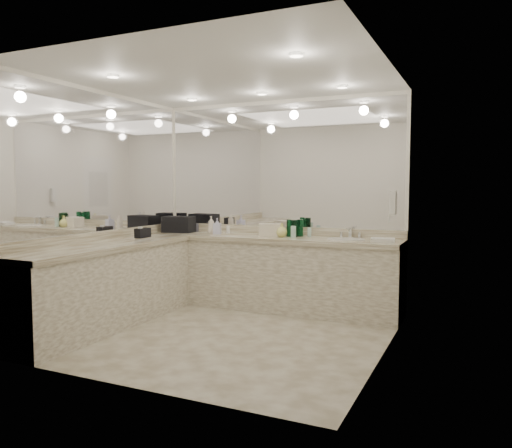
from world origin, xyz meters
The scene contains 37 objects.
floor centered at (0.00, 0.00, 0.00)m, with size 3.20×3.20×0.00m, color beige.
ceiling centered at (0.00, 0.00, 2.60)m, with size 3.20×3.20×0.00m, color white.
wall_back centered at (0.00, 1.50, 1.30)m, with size 3.20×0.02×2.60m, color white.
wall_left centered at (-1.60, 0.00, 1.30)m, with size 0.02×3.00×2.60m, color white.
wall_right centered at (1.60, 0.00, 1.30)m, with size 0.02×3.00×2.60m, color white.
vanity_back_base centered at (0.00, 1.20, 0.42)m, with size 3.20×0.60×0.84m, color silver.
vanity_back_top centered at (0.00, 1.19, 0.87)m, with size 3.20×0.64×0.06m, color beige.
vanity_left_base centered at (-1.30, -0.30, 0.42)m, with size 0.60×2.40×0.84m, color silver.
vanity_left_top centered at (-1.29, -0.30, 0.87)m, with size 0.64×2.42×0.06m, color beige.
backsplash_back centered at (0.00, 1.48, 0.95)m, with size 3.20×0.04×0.10m, color beige.
backsplash_left centered at (-1.58, 0.00, 0.95)m, with size 0.04×3.00×0.10m, color beige.
mirror_back centered at (0.00, 1.49, 1.77)m, with size 3.12×0.01×1.55m, color white.
mirror_left centered at (-1.59, 0.00, 1.77)m, with size 0.01×2.92×1.55m, color white.
sink centered at (0.95, 1.20, 0.90)m, with size 0.44×0.44×0.03m, color white.
faucet centered at (0.95, 1.41, 0.97)m, with size 0.24×0.16×0.14m, color silver.
wall_phone centered at (1.56, 0.70, 1.35)m, with size 0.06×0.10×0.24m, color white.
door centered at (1.59, -0.50, 1.05)m, with size 0.02×0.82×2.10m, color white.
black_toiletry_bag centered at (-1.31, 1.16, 1.01)m, with size 0.39×0.25×0.22m, color black.
black_bag_spill centered at (-1.30, 0.38, 0.96)m, with size 0.09×0.20×0.11m, color black.
cream_cosmetic_case centered at (0.00, 1.20, 0.98)m, with size 0.27×0.16×0.15m, color beige.
hand_towel centered at (1.38, 1.12, 0.92)m, with size 0.26×0.17×0.04m, color white.
lotion_left centered at (-1.30, 0.33, 0.96)m, with size 0.05×0.05×0.13m, color white.
soap_bottle_a centered at (-0.84, 1.21, 1.01)m, with size 0.09×0.09×0.23m, color white.
soap_bottle_b centered at (-0.71, 1.15, 1.00)m, with size 0.09×0.09×0.21m, color silver.
soap_bottle_c centered at (0.17, 1.16, 0.99)m, with size 0.13×0.13×0.17m, color #E4E278.
green_bottle_0 centered at (0.30, 1.24, 1.00)m, with size 0.07×0.07×0.20m, color #0F572E.
green_bottle_1 centered at (0.31, 1.24, 1.00)m, with size 0.07×0.07×0.21m, color #0F572E.
green_bottle_2 centered at (0.23, 1.25, 1.00)m, with size 0.06×0.06×0.21m, color #0F572E.
green_bottle_3 centered at (0.34, 1.34, 1.00)m, with size 0.07×0.07×0.21m, color #0F572E.
green_bottle_4 centered at (0.29, 1.31, 1.00)m, with size 0.07×0.07×0.19m, color #0F572E.
amenity_bottle_0 centered at (0.32, 1.16, 0.97)m, with size 0.06×0.06×0.14m, color silver.
amenity_bottle_1 centered at (0.47, 1.31, 0.96)m, with size 0.05×0.05×0.11m, color silver.
amenity_bottle_2 centered at (-1.30, 1.18, 0.95)m, with size 0.06×0.06×0.10m, color #E57F66.
amenity_bottle_3 centered at (-0.12, 1.20, 0.94)m, with size 0.05×0.05×0.07m, color white.
amenity_bottle_4 centered at (-1.13, 1.33, 0.96)m, with size 0.05×0.05×0.11m, color #3F3F4C.
amenity_bottle_5 centered at (-1.14, 1.13, 0.96)m, with size 0.05×0.05×0.12m, color #E57F66.
amenity_bottle_6 centered at (-0.64, 1.31, 0.95)m, with size 0.05×0.05×0.10m, color white.
Camera 1 is at (2.39, -4.43, 1.52)m, focal length 35.00 mm.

